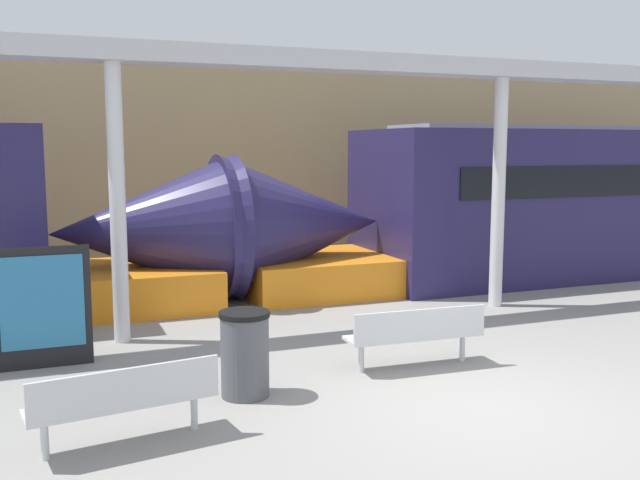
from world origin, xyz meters
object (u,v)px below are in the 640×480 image
object	(u,v)px
poster_board	(43,307)
support_column_far	(118,205)
train_left	(575,205)
bench_far	(124,398)
bench_near	(416,332)
trash_bin	(245,354)
support_column_near	(498,194)

from	to	relation	value
poster_board	support_column_far	world-z (taller)	support_column_far
train_left	bench_far	bearing A→B (deg)	-149.82
bench_near	bench_far	distance (m)	3.81
bench_near	trash_bin	size ratio (longest dim) A/B	1.85
bench_near	poster_board	world-z (taller)	poster_board
support_column_far	trash_bin	bearing A→B (deg)	-69.81
train_left	trash_bin	size ratio (longest dim) A/B	16.47
trash_bin	support_column_near	distance (m)	6.18
bench_far	train_left	bearing A→B (deg)	21.85
train_left	poster_board	world-z (taller)	train_left
bench_far	support_column_far	xyz separation A→B (m)	(0.36, 3.74, 1.49)
train_left	support_column_far	world-z (taller)	support_column_far
train_left	trash_bin	world-z (taller)	train_left
train_left	bench_near	distance (m)	8.37
support_column_near	support_column_far	distance (m)	6.34
bench_near	support_column_near	world-z (taller)	support_column_near
support_column_near	support_column_far	bearing A→B (deg)	180.00
train_left	poster_board	xyz separation A→B (m)	(-11.02, -3.18, -0.72)
trash_bin	support_column_far	world-z (taller)	support_column_far
bench_near	bench_far	size ratio (longest dim) A/B	1.00
support_column_far	poster_board	bearing A→B (deg)	-138.91
bench_near	support_column_far	xyz separation A→B (m)	(-3.29, 2.65, 1.49)
bench_far	poster_board	distance (m)	2.93
poster_board	bench_near	bearing A→B (deg)	-21.95
trash_bin	poster_board	xyz separation A→B (m)	(-2.07, 1.91, 0.29)
bench_near	bench_far	bearing A→B (deg)	-160.63
bench_near	train_left	bearing A→B (deg)	39.11
train_left	bench_far	size ratio (longest dim) A/B	8.91
poster_board	support_column_far	distance (m)	1.81
trash_bin	support_column_far	size ratio (longest dim) A/B	0.25
support_column_near	poster_board	bearing A→B (deg)	-173.01
poster_board	support_column_far	bearing A→B (deg)	41.09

